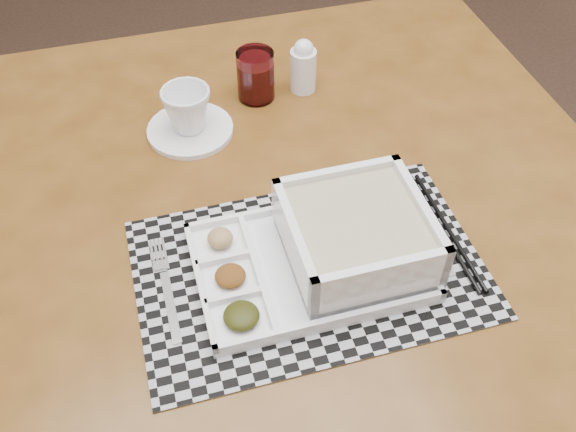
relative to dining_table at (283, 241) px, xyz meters
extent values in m
plane|color=#312018|center=(0.74, 0.45, -0.75)|extent=(5.00, 5.00, 0.00)
cube|color=#4B2C0D|center=(0.00, 0.00, 0.06)|extent=(1.19, 1.19, 0.04)
cylinder|color=#4B2C0D|center=(-0.46, 0.54, -0.35)|extent=(0.06, 0.06, 0.79)
cylinder|color=#4B2C0D|center=(0.54, 0.46, -0.35)|extent=(0.06, 0.06, 0.79)
cube|color=#4B2C0D|center=(0.04, 0.47, 0.00)|extent=(0.95, 0.11, 0.09)
cube|color=#4B2C0D|center=(0.47, -0.04, 0.00)|extent=(0.11, 0.95, 0.09)
cube|color=#A5A5AD|center=(-0.01, -0.13, 0.09)|extent=(0.51, 0.36, 0.00)
cube|color=white|center=(-0.01, -0.13, 0.09)|extent=(0.34, 0.25, 0.01)
cube|color=white|center=(0.00, -0.02, 0.10)|extent=(0.32, 0.03, 0.01)
cube|color=white|center=(-0.02, -0.23, 0.10)|extent=(0.32, 0.03, 0.01)
cube|color=white|center=(-0.16, -0.12, 0.10)|extent=(0.03, 0.22, 0.01)
cube|color=white|center=(0.15, -0.14, 0.10)|extent=(0.03, 0.22, 0.01)
cube|color=white|center=(-0.08, -0.12, 0.10)|extent=(0.02, 0.20, 0.01)
cube|color=white|center=(-0.13, -0.15, 0.10)|extent=(0.08, 0.01, 0.01)
cube|color=white|center=(-0.12, -0.09, 0.10)|extent=(0.08, 0.01, 0.01)
ellipsoid|color=black|center=(-0.13, -0.19, 0.11)|extent=(0.05, 0.05, 0.02)
ellipsoid|color=#432A0B|center=(-0.12, -0.12, 0.11)|extent=(0.04, 0.04, 0.02)
ellipsoid|color=olive|center=(-0.12, -0.05, 0.11)|extent=(0.04, 0.04, 0.02)
cube|color=white|center=(0.06, -0.13, 0.10)|extent=(0.21, 0.21, 0.01)
cube|color=white|center=(0.07, -0.04, 0.14)|extent=(0.19, 0.03, 0.08)
cube|color=white|center=(0.05, -0.22, 0.14)|extent=(0.19, 0.03, 0.08)
cube|color=white|center=(-0.03, -0.13, 0.14)|extent=(0.03, 0.19, 0.08)
cube|color=white|center=(0.15, -0.14, 0.14)|extent=(0.03, 0.19, 0.08)
cube|color=tan|center=(0.06, -0.13, 0.13)|extent=(0.18, 0.18, 0.07)
cube|color=silver|center=(-0.21, -0.13, 0.09)|extent=(0.02, 0.12, 0.00)
cube|color=silver|center=(-0.21, -0.05, 0.09)|extent=(0.02, 0.02, 0.00)
cube|color=silver|center=(-0.21, -0.02, 0.09)|extent=(0.01, 0.04, 0.00)
cube|color=silver|center=(-0.21, -0.02, 0.09)|extent=(0.01, 0.04, 0.00)
cube|color=silver|center=(-0.20, -0.02, 0.09)|extent=(0.01, 0.04, 0.00)
cube|color=silver|center=(-0.19, -0.02, 0.09)|extent=(0.01, 0.04, 0.00)
cube|color=silver|center=(0.18, -0.16, 0.09)|extent=(0.02, 0.12, 0.00)
ellipsoid|color=silver|center=(0.19, -0.07, 0.09)|extent=(0.04, 0.06, 0.01)
cylinder|color=black|center=(0.20, -0.14, 0.09)|extent=(0.03, 0.24, 0.01)
cylinder|color=black|center=(0.21, -0.14, 0.09)|extent=(0.03, 0.24, 0.01)
cylinder|color=white|center=(-0.09, 0.22, 0.09)|extent=(0.15, 0.15, 0.01)
imported|color=white|center=(-0.09, 0.22, 0.13)|extent=(0.08, 0.08, 0.08)
cylinder|color=white|center=(0.05, 0.28, 0.13)|extent=(0.07, 0.07, 0.09)
cylinder|color=#420508|center=(0.05, 0.28, 0.12)|extent=(0.06, 0.06, 0.07)
cylinder|color=white|center=(0.14, 0.27, 0.13)|extent=(0.05, 0.05, 0.08)
sphere|color=white|center=(0.14, 0.27, 0.17)|extent=(0.04, 0.04, 0.04)
camera|label=1|loc=(-0.23, -0.65, 0.81)|focal=40.00mm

